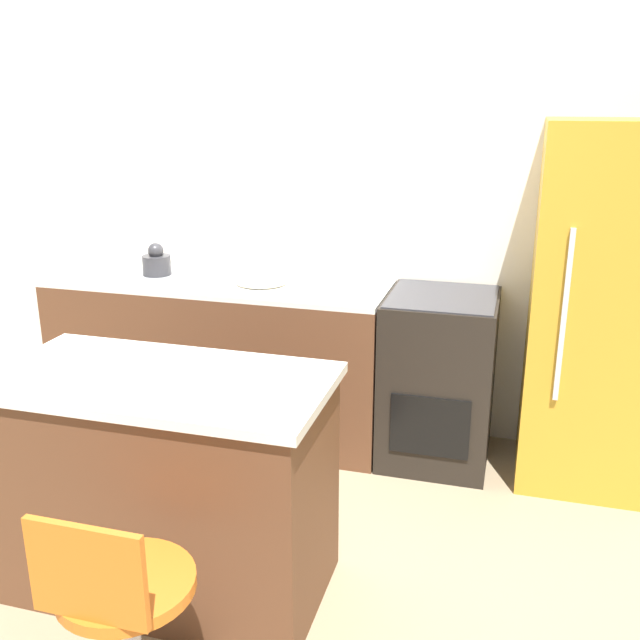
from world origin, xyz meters
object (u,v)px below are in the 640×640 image
Objects in this scene: oven_range at (438,378)px; mixing_bowl at (261,276)px; refrigerator at (599,310)px; kettle at (156,262)px; stool_chair at (124,624)px.

oven_range is 1.14m from mixing_bowl.
refrigerator reaches higher than mixing_bowl.
oven_range is at bearing -0.12° from kettle.
stool_chair is (-0.70, -2.09, -0.07)m from oven_range.
oven_range is 1.11× the size of stool_chair.
refrigerator is at bearing -0.03° from kettle.
mixing_bowl is at bearing 98.52° from stool_chair.
mixing_bowl is (-1.79, 0.00, 0.05)m from refrigerator.
oven_range is at bearing -0.20° from mixing_bowl.
kettle is (-0.97, 2.09, 0.61)m from stool_chair.
kettle is at bearing 179.97° from refrigerator.
kettle reaches higher than mixing_bowl.
mixing_bowl reaches higher than oven_range.
refrigerator is 9.72× the size of kettle.
stool_chair is 2.19m from mixing_bowl.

